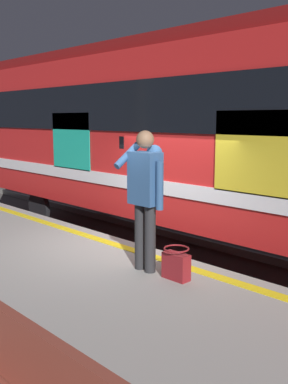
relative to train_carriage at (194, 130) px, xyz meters
name	(u,v)px	position (x,y,z in m)	size (l,w,h in m)	color
ground_plane	(136,297)	(-0.72, 2.26, -2.59)	(25.88, 25.88, 0.00)	#4C4742
platform	(0,316)	(-0.72, 4.54, -2.14)	(17.25, 4.56, 0.90)	gray
safety_line	(122,247)	(-0.72, 2.56, -1.69)	(16.91, 0.16, 0.01)	yellow
track_rail_near	(197,269)	(-0.72, 0.71, -2.51)	(22.43, 0.08, 0.16)	slate
track_rail_far	(241,252)	(-0.72, -0.72, -2.51)	(22.43, 0.08, 0.16)	slate
train_carriage	(194,130)	(0.00, 0.00, 0.00)	(12.64, 2.79, 4.11)	red
passenger	(146,189)	(-1.69, 3.01, -0.65)	(0.57, 0.55, 1.77)	#262628
handbag	(176,265)	(-2.18, 2.98, -1.51)	(0.34, 0.31, 0.39)	maroon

